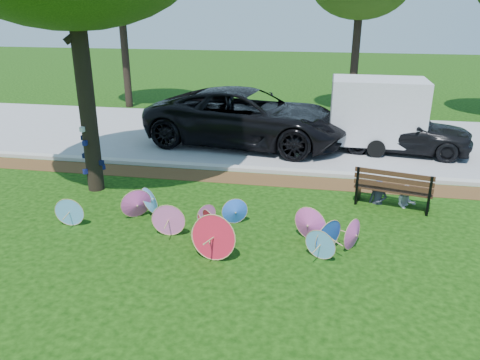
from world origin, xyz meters
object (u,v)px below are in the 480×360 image
(cargo_trailer, at_px, (377,111))
(person_right, at_px, (408,186))
(dark_pickup, at_px, (399,129))
(park_bench, at_px, (394,187))
(person_left, at_px, (380,181))
(parasol_pile, at_px, (220,224))
(black_van, at_px, (247,117))

(cargo_trailer, height_order, person_right, cargo_trailer)
(dark_pickup, xyz_separation_m, person_right, (-0.36, -4.91, -0.29))
(dark_pickup, height_order, cargo_trailer, cargo_trailer)
(park_bench, xyz_separation_m, person_left, (-0.35, 0.05, 0.11))
(person_left, distance_m, person_right, 0.71)
(parasol_pile, xyz_separation_m, cargo_trailer, (3.87, 7.74, 1.01))
(parasol_pile, distance_m, person_right, 5.06)
(dark_pickup, relative_size, park_bench, 2.48)
(person_left, height_order, person_right, person_left)
(cargo_trailer, relative_size, park_bench, 1.61)
(person_right, bearing_deg, cargo_trailer, 85.49)
(parasol_pile, xyz_separation_m, park_bench, (3.93, 2.64, 0.12))
(black_van, xyz_separation_m, person_left, (4.28, -4.86, -0.39))
(black_van, xyz_separation_m, person_right, (4.98, -4.86, -0.48))
(person_left, bearing_deg, dark_pickup, 91.73)
(black_van, bearing_deg, dark_pickup, -82.45)
(cargo_trailer, xyz_separation_m, person_left, (-0.29, -5.05, -0.77))
(parasol_pile, height_order, person_right, person_right)
(person_left, relative_size, person_right, 1.17)
(parasol_pile, height_order, cargo_trailer, cargo_trailer)
(black_van, relative_size, park_bench, 3.75)
(dark_pickup, distance_m, park_bench, 5.02)
(person_left, bearing_deg, parasol_pile, -129.17)
(black_van, height_order, cargo_trailer, cargo_trailer)
(dark_pickup, height_order, park_bench, dark_pickup)
(dark_pickup, bearing_deg, park_bench, 179.65)
(black_van, distance_m, park_bench, 6.77)
(person_left, bearing_deg, cargo_trailer, 100.65)
(black_van, relative_size, dark_pickup, 1.51)
(parasol_pile, distance_m, dark_pickup, 8.92)
(dark_pickup, xyz_separation_m, cargo_trailer, (-0.77, 0.14, 0.57))
(black_van, xyz_separation_m, cargo_trailer, (4.57, 0.18, 0.38))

